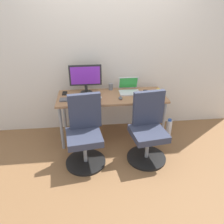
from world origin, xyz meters
name	(u,v)px	position (x,y,z in m)	size (l,w,h in m)	color
ground_plane	(112,136)	(0.00, 0.00, 0.00)	(5.28, 5.28, 0.00)	brown
back_wall	(109,50)	(0.00, 0.38, 1.30)	(4.40, 0.04, 2.60)	silver
desk	(112,100)	(0.00, 0.00, 0.64)	(1.60, 0.61, 0.71)	#996B47
office_chair_left	(85,134)	(-0.41, -0.56, 0.42)	(0.54, 0.54, 0.94)	black
office_chair_right	(148,130)	(0.43, -0.56, 0.42)	(0.54, 0.54, 0.94)	black
water_bottle_on_floor	(169,128)	(0.91, -0.10, 0.15)	(0.09, 0.09, 0.31)	white
desktop_monitor	(85,77)	(-0.37, 0.16, 0.96)	(0.48, 0.18, 0.43)	#262626
open_laptop	(129,89)	(0.28, 0.13, 0.76)	(0.31, 0.29, 0.22)	silver
keyboard_by_monitor	(88,102)	(-0.35, -0.22, 0.72)	(0.34, 0.12, 0.02)	#2D2D2D
keyboard_by_laptop	(72,99)	(-0.58, -0.09, 0.72)	(0.34, 0.12, 0.02)	#515156
mouse_by_monitor	(100,97)	(-0.18, -0.08, 0.73)	(0.06, 0.10, 0.03)	silver
mouse_by_laptop	(120,98)	(0.11, -0.14, 0.73)	(0.06, 0.10, 0.03)	#515156
coffee_mug	(159,92)	(0.70, -0.06, 0.76)	(0.08, 0.08, 0.09)	yellow
pen_cup	(111,87)	(0.01, 0.24, 0.76)	(0.07, 0.07, 0.10)	slate
phone_near_monitor	(146,92)	(0.55, 0.08, 0.72)	(0.07, 0.14, 0.01)	black
phone_near_laptop	(65,93)	(-0.70, 0.15, 0.72)	(0.07, 0.14, 0.01)	black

